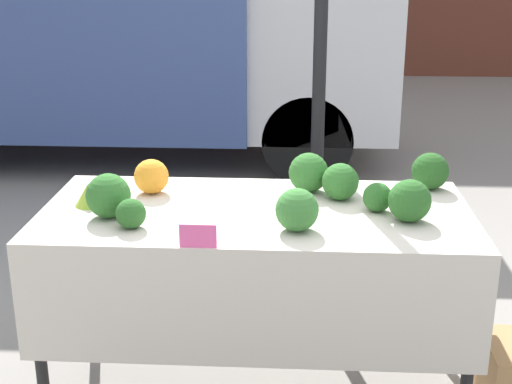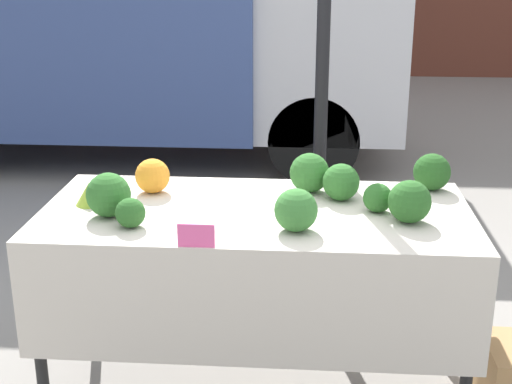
{
  "view_description": "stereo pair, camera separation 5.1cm",
  "coord_description": "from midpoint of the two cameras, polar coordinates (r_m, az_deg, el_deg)",
  "views": [
    {
      "loc": [
        0.17,
        -2.9,
        1.93
      ],
      "look_at": [
        0.0,
        0.0,
        0.95
      ],
      "focal_mm": 50.0,
      "sensor_mm": 36.0,
      "label": 1
    },
    {
      "loc": [
        0.22,
        -2.89,
        1.93
      ],
      "look_at": [
        0.0,
        0.0,
        0.95
      ],
      "focal_mm": 50.0,
      "sensor_mm": 36.0,
      "label": 2
    }
  ],
  "objects": [
    {
      "name": "broccoli_head_4",
      "position": [
        2.91,
        -9.53,
        -1.66
      ],
      "size": [
        0.12,
        0.12,
        0.12
      ],
      "color": "#285B23",
      "rests_on": "market_table"
    },
    {
      "name": "broccoli_head_7",
      "position": [
        3.42,
        14.31,
        1.56
      ],
      "size": [
        0.17,
        0.17,
        0.17
      ],
      "color": "#23511E",
      "rests_on": "market_table"
    },
    {
      "name": "parked_truck",
      "position": [
        6.98,
        -11.13,
        14.15
      ],
      "size": [
        4.98,
        1.86,
        2.67
      ],
      "color": "#384C84",
      "rests_on": "ground_plane"
    },
    {
      "name": "romanesco_head",
      "position": [
        3.21,
        -12.73,
        -0.12
      ],
      "size": [
        0.13,
        0.13,
        0.1
      ],
      "color": "#93B238",
      "rests_on": "market_table"
    },
    {
      "name": "broccoli_head_3",
      "position": [
        3.3,
        4.74,
        1.54
      ],
      "size": [
        0.18,
        0.18,
        0.18
      ],
      "color": "#2D6628",
      "rests_on": "market_table"
    },
    {
      "name": "tent_pole",
      "position": [
        3.78,
        5.64,
        7.57
      ],
      "size": [
        0.07,
        0.07,
        2.42
      ],
      "color": "black",
      "rests_on": "ground_plane"
    },
    {
      "name": "orange_cauliflower",
      "position": [
        3.31,
        -7.85,
        1.28
      ],
      "size": [
        0.16,
        0.16,
        0.16
      ],
      "color": "orange",
      "rests_on": "market_table"
    },
    {
      "name": "ground_plane",
      "position": [
        3.49,
        0.43,
        -14.98
      ],
      "size": [
        40.0,
        40.0,
        0.0
      ],
      "primitive_type": "plane",
      "color": "gray"
    },
    {
      "name": "broccoli_head_0",
      "position": [
        3.21,
        7.27,
        0.79
      ],
      "size": [
        0.17,
        0.17,
        0.17
      ],
      "color": "#2D6628",
      "rests_on": "market_table"
    },
    {
      "name": "broccoli_head_2",
      "position": [
        2.84,
        3.73,
        -1.45
      ],
      "size": [
        0.17,
        0.17,
        0.17
      ],
      "color": "#387533",
      "rests_on": "market_table"
    },
    {
      "name": "market_table",
      "position": [
        3.07,
        0.38,
        -3.74
      ],
      "size": [
        1.86,
        0.89,
        0.87
      ],
      "color": "beige",
      "rests_on": "ground_plane"
    },
    {
      "name": "broccoli_head_1",
      "position": [
        2.99,
        12.66,
        -0.76
      ],
      "size": [
        0.18,
        0.18,
        0.18
      ],
      "color": "#285B23",
      "rests_on": "market_table"
    },
    {
      "name": "broccoli_head_5",
      "position": [
        3.04,
        -11.25,
        -0.23
      ],
      "size": [
        0.19,
        0.19,
        0.19
      ],
      "color": "#2D6628",
      "rests_on": "market_table"
    },
    {
      "name": "broccoli_head_6",
      "position": [
        3.09,
        10.18,
        -0.47
      ],
      "size": [
        0.13,
        0.13,
        0.13
      ],
      "color": "#285B23",
      "rests_on": "market_table"
    },
    {
      "name": "price_sign",
      "position": [
        2.69,
        -4.28,
        -3.51
      ],
      "size": [
        0.14,
        0.01,
        0.09
      ],
      "color": "#F45B9E",
      "rests_on": "market_table"
    }
  ]
}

